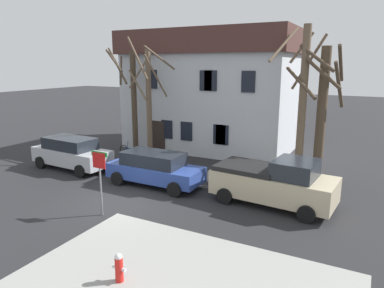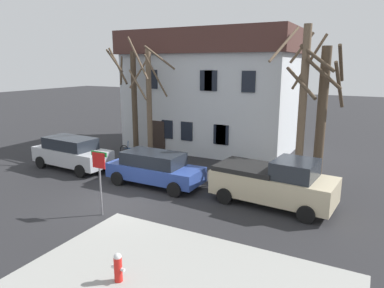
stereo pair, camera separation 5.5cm
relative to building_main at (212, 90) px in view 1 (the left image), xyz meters
name	(u,v)px [view 1 (the left image)]	position (x,y,z in m)	size (l,w,h in m)	color
ground_plane	(117,201)	(0.76, -11.33, -4.03)	(120.00, 120.00, 0.00)	#262628
building_main	(212,90)	(0.00, 0.00, 0.00)	(11.53, 6.84, 7.91)	silver
tree_bare_near	(132,98)	(-3.84, -4.02, -0.43)	(2.37, 2.04, 6.77)	#4C3D2D
tree_bare_mid	(148,98)	(-2.09, -4.69, -0.28)	(2.58, 2.56, 7.33)	brown
tree_bare_far	(302,98)	(6.88, -4.24, 0.08)	(2.51, 2.47, 7.69)	brown
tree_bare_end	(322,107)	(7.80, -3.86, -0.35)	(2.90, 2.64, 6.72)	#4C3D2D
car_silver_wagon	(71,153)	(-4.63, -8.68, -3.11)	(4.82, 2.21, 1.77)	#B7BABF
car_blue_wagon	(155,168)	(1.03, -8.84, -3.17)	(4.74, 2.00, 1.64)	#2D4799
pickup_truck_beige	(274,182)	(6.78, -8.53, -3.04)	(5.16, 2.64, 2.04)	#C6B793
fire_hydrant	(119,267)	(4.62, -15.92, -3.49)	(0.42, 0.22, 0.81)	red
street_sign_pole	(100,171)	(1.15, -12.71, -2.23)	(0.76, 0.07, 2.56)	slate
bicycle_leaning	(130,151)	(-3.28, -5.13, -3.66)	(1.75, 0.13, 1.03)	black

